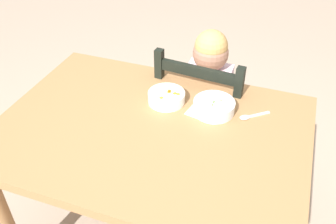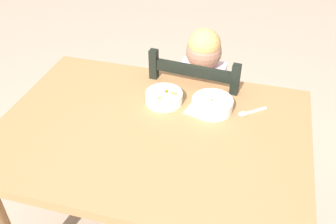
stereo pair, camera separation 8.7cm
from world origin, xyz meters
TOP-DOWN VIEW (x-y plane):
  - dining_table at (0.00, 0.00)m, footprint 1.22×0.87m
  - dining_chair at (0.10, 0.48)m, footprint 0.45×0.45m
  - child_figure at (0.11, 0.48)m, footprint 0.32×0.31m
  - bowl_of_peas at (0.21, 0.18)m, footprint 0.17×0.17m
  - bowl_of_carrots at (0.00, 0.18)m, footprint 0.16×0.16m
  - spoon at (0.35, 0.19)m, footprint 0.12×0.10m
  - paper_napkin at (0.18, 0.17)m, footprint 0.15×0.14m

SIDE VIEW (x-z plane):
  - dining_chair at x=0.10m, z-range 0.00..0.90m
  - child_figure at x=0.11m, z-range 0.16..1.12m
  - dining_table at x=0.00m, z-range 0.27..1.03m
  - paper_napkin at x=0.18m, z-range 0.76..0.76m
  - spoon at x=0.35m, z-range 0.76..0.77m
  - bowl_of_carrots at x=0.00m, z-range 0.76..0.81m
  - bowl_of_peas at x=0.21m, z-range 0.76..0.81m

